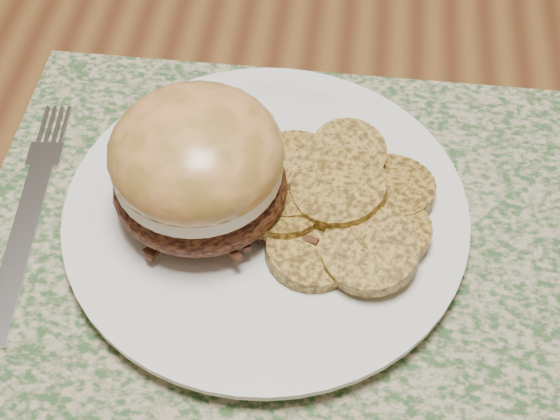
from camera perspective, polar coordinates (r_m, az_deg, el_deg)
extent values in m
cube|color=brown|center=(0.59, 10.95, -0.15)|extent=(1.50, 0.90, 0.04)
cube|color=#30522A|center=(0.54, 1.53, -2.07)|extent=(0.45, 0.33, 0.00)
cylinder|color=white|center=(0.54, -1.02, -0.28)|extent=(0.26, 0.26, 0.02)
ellipsoid|color=black|center=(0.51, -5.85, 1.74)|extent=(0.13, 0.12, 0.05)
cylinder|color=beige|center=(0.50, -6.06, 3.37)|extent=(0.12, 0.12, 0.01)
ellipsoid|color=#C47F40|center=(0.49, -6.17, 4.26)|extent=(0.12, 0.12, 0.06)
cylinder|color=#AA8332|center=(0.55, 1.12, 3.39)|extent=(0.07, 0.07, 0.01)
cylinder|color=#AA8332|center=(0.55, 5.03, 4.19)|extent=(0.08, 0.08, 0.02)
cylinder|color=#AA8332|center=(0.54, 7.87, 1.51)|extent=(0.07, 0.07, 0.02)
cylinder|color=#AA8332|center=(0.52, 0.04, 0.25)|extent=(0.08, 0.08, 0.02)
cylinder|color=#AA8332|center=(0.52, 4.34, 1.62)|extent=(0.07, 0.07, 0.02)
cylinder|color=#AA8332|center=(0.51, 8.05, -1.40)|extent=(0.06, 0.06, 0.02)
cylinder|color=#AA8332|center=(0.50, 2.41, -2.88)|extent=(0.08, 0.08, 0.02)
cylinder|color=#AA8332|center=(0.50, 6.61, -2.97)|extent=(0.08, 0.08, 0.02)
cylinder|color=#AA8332|center=(0.53, 0.57, 1.70)|extent=(0.08, 0.08, 0.02)
cylinder|color=#AA8332|center=(0.53, 1.22, 1.77)|extent=(0.07, 0.07, 0.02)
cube|color=silver|center=(0.55, -18.53, -2.75)|extent=(0.03, 0.15, 0.00)
cube|color=silver|center=(0.60, -16.79, 3.85)|extent=(0.03, 0.02, 0.00)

